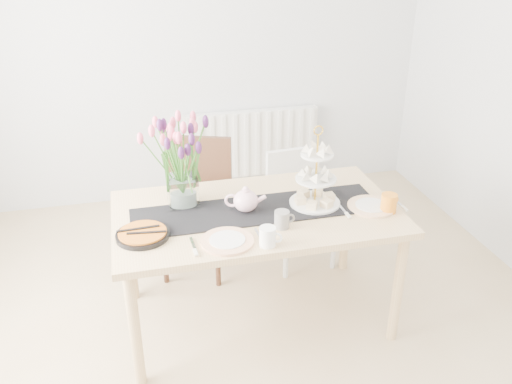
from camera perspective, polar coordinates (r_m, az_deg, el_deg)
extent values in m
plane|color=tan|center=(3.16, -0.14, -17.74)|extent=(4.50, 4.50, 0.00)
plane|color=silver|center=(4.58, -7.07, 14.81)|extent=(4.00, 0.00, 4.00)
cube|color=white|center=(4.84, -0.53, 5.16)|extent=(1.20, 0.08, 0.60)
cube|color=tan|center=(3.07, 0.05, -2.29)|extent=(1.60, 0.90, 0.04)
cylinder|color=tan|center=(2.90, -12.64, -13.97)|extent=(0.06, 0.06, 0.71)
cylinder|color=tan|center=(3.21, 14.71, -9.79)|extent=(0.06, 0.06, 0.71)
cylinder|color=tan|center=(3.52, -13.17, -6.08)|extent=(0.06, 0.06, 0.71)
cylinder|color=tan|center=(3.78, 9.48, -3.31)|extent=(0.06, 0.06, 0.71)
cube|color=#352013|center=(3.68, -6.50, -1.95)|extent=(0.58, 0.58, 0.04)
cube|color=#352013|center=(3.76, -6.05, 2.73)|extent=(0.44, 0.19, 0.43)
cylinder|color=#352013|center=(3.69, -9.62, -6.46)|extent=(0.04, 0.04, 0.45)
cylinder|color=#352013|center=(3.62, -4.06, -6.83)|extent=(0.04, 0.04, 0.45)
cylinder|color=#352013|center=(3.99, -8.34, -3.68)|extent=(0.04, 0.04, 0.45)
cylinder|color=#352013|center=(3.92, -3.21, -3.97)|extent=(0.04, 0.04, 0.45)
cube|color=silver|center=(3.81, 4.78, -1.93)|extent=(0.43, 0.43, 0.04)
cube|color=silver|center=(3.86, 3.87, 1.96)|extent=(0.40, 0.07, 0.37)
cylinder|color=silver|center=(3.71, 3.18, -6.48)|extent=(0.04, 0.04, 0.38)
cylinder|color=silver|center=(3.84, 8.20, -5.49)|extent=(0.04, 0.04, 0.38)
cylinder|color=silver|center=(4.00, 1.28, -3.83)|extent=(0.04, 0.04, 0.38)
cylinder|color=silver|center=(4.12, 6.00, -3.01)|extent=(0.04, 0.04, 0.38)
cube|color=black|center=(3.06, 0.05, -1.90)|extent=(1.40, 0.35, 0.01)
cube|color=silver|center=(3.12, -7.73, 0.11)|extent=(0.17, 0.17, 0.17)
cylinder|color=gold|center=(3.05, 6.36, 2.23)|extent=(0.01, 0.01, 0.43)
cylinder|color=white|center=(3.13, 6.18, -1.09)|extent=(0.29, 0.29, 0.01)
cylinder|color=white|center=(3.07, 6.32, 1.40)|extent=(0.23, 0.23, 0.01)
cylinder|color=white|center=(3.01, 6.45, 3.92)|extent=(0.18, 0.18, 0.01)
cylinder|color=white|center=(3.32, 6.44, 1.14)|extent=(0.10, 0.10, 0.09)
cylinder|color=black|center=(2.86, -11.84, -4.47)|extent=(0.28, 0.28, 0.02)
cylinder|color=#C3791B|center=(2.85, -11.87, -4.18)|extent=(0.25, 0.25, 0.01)
cylinder|color=gray|center=(2.87, 2.74, -2.91)|extent=(0.08, 0.08, 0.10)
cylinder|color=white|center=(2.71, 1.22, -4.71)|extent=(0.11, 0.11, 0.10)
cylinder|color=orange|center=(3.11, 13.80, -1.15)|extent=(0.12, 0.12, 0.11)
cylinder|color=silver|center=(2.76, -3.04, -5.18)|extent=(0.29, 0.29, 0.01)
cylinder|color=white|center=(3.16, 12.04, -1.49)|extent=(0.28, 0.28, 0.01)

